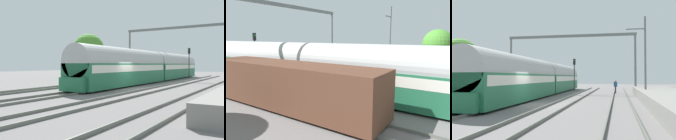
{
  "view_description": "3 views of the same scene",
  "coord_description": "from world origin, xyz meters",
  "views": [
    {
      "loc": [
        10.6,
        -20.9,
        2.27
      ],
      "look_at": [
        -2.19,
        -0.21,
        1.72
      ],
      "focal_mm": 40.29,
      "sensor_mm": 36.0,
      "label": 1
    },
    {
      "loc": [
        -15.34,
        -1.19,
        4.5
      ],
      "look_at": [
        -0.16,
        8.84,
        1.51
      ],
      "focal_mm": 32.78,
      "sensor_mm": 36.0,
      "label": 2
    },
    {
      "loc": [
        6.37,
        -18.47,
        2.09
      ],
      "look_at": [
        -1.09,
        16.87,
        3.09
      ],
      "focal_mm": 41.08,
      "sensor_mm": 36.0,
      "label": 3
    }
  ],
  "objects": [
    {
      "name": "track_west",
      "position": [
        -2.19,
        0.0,
        0.08
      ],
      "size": [
        1.51,
        60.0,
        0.16
      ],
      "color": "#62655C",
      "rests_on": "ground"
    },
    {
      "name": "passenger_train",
      "position": [
        -2.19,
        10.35,
        1.97
      ],
      "size": [
        2.93,
        32.85,
        3.82
      ],
      "color": "#236B47",
      "rests_on": "ground"
    },
    {
      "name": "platform",
      "position": [
        10.38,
        2.0,
        0.45
      ],
      "size": [
        4.4,
        28.0,
        0.9
      ],
      "color": "gray",
      "rests_on": "ground"
    },
    {
      "name": "catenary_pole_east_mid",
      "position": [
        8.92,
        7.35,
        4.15
      ],
      "size": [
        1.9,
        0.2,
        8.0
      ],
      "color": "slate",
      "rests_on": "ground"
    },
    {
      "name": "tree_west_background",
      "position": [
        -14.93,
        12.94,
        4.79
      ],
      "size": [
        5.2,
        5.2,
        7.4
      ],
      "color": "#4C3826",
      "rests_on": "ground"
    },
    {
      "name": "catenary_gantry",
      "position": [
        0.0,
        15.65,
        5.96
      ],
      "size": [
        17.53,
        0.28,
        7.86
      ],
      "color": "slate",
      "rests_on": "ground"
    },
    {
      "name": "railway_signal_far",
      "position": [
        -0.27,
        20.74,
        3.16
      ],
      "size": [
        0.36,
        0.3,
        4.92
      ],
      "color": "#2D2D33",
      "rests_on": "ground"
    },
    {
      "name": "ground",
      "position": [
        0.0,
        0.0,
        0.0
      ],
      "size": [
        120.0,
        120.0,
        0.0
      ],
      "primitive_type": "plane",
      "color": "slate"
    },
    {
      "name": "track_east",
      "position": [
        2.19,
        0.0,
        0.08
      ],
      "size": [
        1.51,
        60.0,
        0.16
      ],
      "color": "#62655C",
      "rests_on": "ground"
    },
    {
      "name": "track_far_west",
      "position": [
        -6.57,
        0.0,
        0.08
      ],
      "size": [
        1.52,
        60.0,
        0.16
      ],
      "color": "#62655C",
      "rests_on": "ground"
    },
    {
      "name": "freight_car",
      "position": [
        -6.57,
        8.5,
        1.47
      ],
      "size": [
        2.8,
        13.0,
        2.7
      ],
      "color": "#563323",
      "rests_on": "ground"
    },
    {
      "name": "track_far_east",
      "position": [
        6.57,
        0.0,
        0.08
      ],
      "size": [
        1.52,
        60.0,
        0.16
      ],
      "color": "#62655C",
      "rests_on": "ground"
    },
    {
      "name": "person_crossing",
      "position": [
        6.05,
        15.2,
        1.03
      ],
      "size": [
        0.46,
        0.44,
        1.73
      ],
      "rotation": [
        0.0,
        0.0,
        5.56
      ],
      "color": "#363636",
      "rests_on": "ground"
    }
  ]
}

